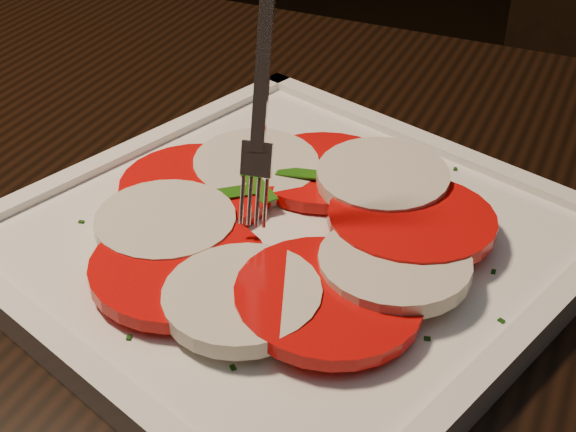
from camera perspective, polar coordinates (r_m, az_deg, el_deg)
The scene contains 4 objects.
table at distance 0.55m, azimuth 7.94°, elevation -13.72°, with size 1.29×0.95×0.75m.
plate at distance 0.50m, azimuth 0.00°, elevation -2.10°, with size 0.32×0.32×0.01m, color white.
caprese_salad at distance 0.49m, azimuth -0.00°, elevation -0.49°, with size 0.27×0.26×0.03m.
fork at distance 0.46m, azimuth -1.65°, elevation 9.54°, with size 0.02×0.05×0.16m, color white, non-canonical shape.
Camera 1 is at (0.13, -0.35, 1.06)m, focal length 50.00 mm.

